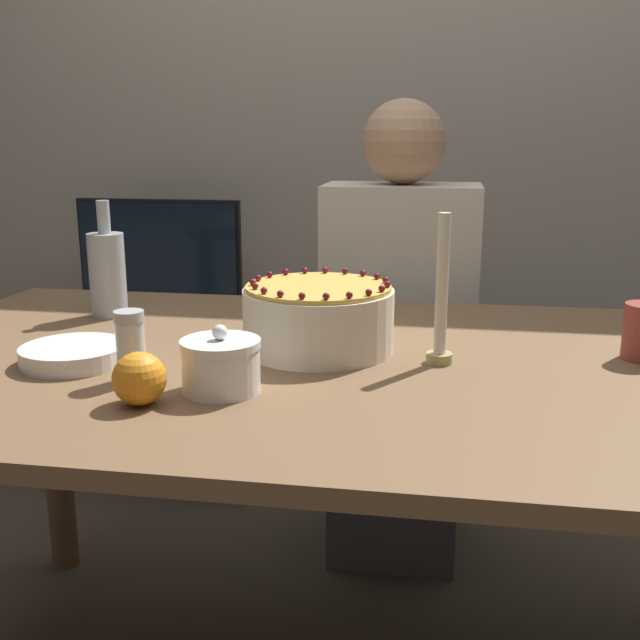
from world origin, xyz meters
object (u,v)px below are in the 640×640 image
object	(u,v)px
sugar_shaker	(131,346)
person_man_blue_shirt	(398,363)
bottle	(107,273)
sugar_bowl	(221,365)
tv_monitor	(159,253)
candle	(441,304)
cake	(320,318)

from	to	relation	value
sugar_shaker	person_man_blue_shirt	xyz separation A→B (m)	(0.38, 0.86, -0.28)
bottle	person_man_blue_shirt	distance (m)	0.82
sugar_bowl	tv_monitor	bearing A→B (deg)	115.12
bottle	candle	bearing A→B (deg)	-18.00
bottle	person_man_blue_shirt	size ratio (longest dim) A/B	0.20
person_man_blue_shirt	tv_monitor	distance (m)	0.95
sugar_bowl	tv_monitor	world-z (taller)	tv_monitor
sugar_shaker	candle	xyz separation A→B (m)	(0.49, 0.18, 0.05)
sugar_bowl	person_man_blue_shirt	world-z (taller)	person_man_blue_shirt
sugar_bowl	sugar_shaker	xyz separation A→B (m)	(-0.16, 0.02, 0.02)
cake	tv_monitor	bearing A→B (deg)	124.56
sugar_bowl	tv_monitor	xyz separation A→B (m)	(-0.61, 1.30, -0.04)
sugar_bowl	bottle	bearing A→B (deg)	131.43
cake	bottle	world-z (taller)	bottle
sugar_shaker	bottle	distance (m)	0.47
cake	candle	bearing A→B (deg)	-11.96
sugar_bowl	sugar_shaker	world-z (taller)	sugar_shaker
candle	tv_monitor	world-z (taller)	candle
candle	tv_monitor	xyz separation A→B (m)	(-0.94, 1.09, -0.10)
sugar_bowl	person_man_blue_shirt	bearing A→B (deg)	76.03
sugar_bowl	candle	size ratio (longest dim) A/B	0.48
candle	tv_monitor	distance (m)	1.44
sugar_shaker	person_man_blue_shirt	world-z (taller)	person_man_blue_shirt
sugar_bowl	sugar_shaker	distance (m)	0.16
candle	bottle	bearing A→B (deg)	162.00
bottle	person_man_blue_shirt	bearing A→B (deg)	36.66
sugar_shaker	tv_monitor	distance (m)	1.35
person_man_blue_shirt	sugar_shaker	bearing A→B (deg)	66.40
sugar_shaker	cake	bearing A→B (deg)	39.99
sugar_shaker	tv_monitor	size ratio (longest dim) A/B	0.21
bottle	cake	bearing A→B (deg)	-20.53
cake	person_man_blue_shirt	size ratio (longest dim) A/B	0.22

